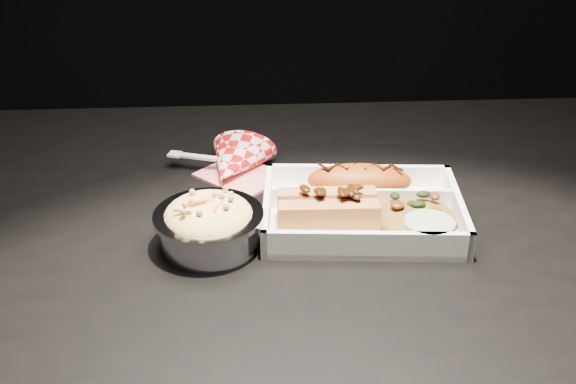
# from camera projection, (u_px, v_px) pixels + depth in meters

# --- Properties ---
(dining_table) EXTENTS (1.20, 0.80, 0.75)m
(dining_table) POSITION_uv_depth(u_px,v_px,m) (340.00, 275.00, 0.98)
(dining_table) COLOR black
(dining_table) RESTS_ON ground
(food_tray) EXTENTS (0.26, 0.20, 0.04)m
(food_tray) POSITION_uv_depth(u_px,v_px,m) (362.00, 214.00, 0.92)
(food_tray) COLOR white
(food_tray) RESTS_ON dining_table
(fried_pastry) EXTENTS (0.14, 0.07, 0.04)m
(fried_pastry) POSITION_uv_depth(u_px,v_px,m) (359.00, 181.00, 0.96)
(fried_pastry) COLOR #A24410
(fried_pastry) RESTS_ON food_tray
(hotdog) EXTENTS (0.12, 0.06, 0.06)m
(hotdog) POSITION_uv_depth(u_px,v_px,m) (328.00, 209.00, 0.89)
(hotdog) COLOR #C97F44
(hotdog) RESTS_ON food_tray
(fried_rice_mound) EXTENTS (0.12, 0.10, 0.03)m
(fried_rice_mound) POSITION_uv_depth(u_px,v_px,m) (415.00, 210.00, 0.91)
(fried_rice_mound) COLOR olive
(fried_rice_mound) RESTS_ON food_tray
(cupcake_liner) EXTENTS (0.06, 0.06, 0.03)m
(cupcake_liner) POSITION_uv_depth(u_px,v_px,m) (429.00, 232.00, 0.86)
(cupcake_liner) COLOR #A5BA8D
(cupcake_liner) RESTS_ON food_tray
(foil_coleslaw_cup) EXTENTS (0.13, 0.13, 0.07)m
(foil_coleslaw_cup) POSITION_uv_depth(u_px,v_px,m) (209.00, 223.00, 0.86)
(foil_coleslaw_cup) COLOR silver
(foil_coleslaw_cup) RESTS_ON dining_table
(napkin_fork) EXTENTS (0.18, 0.15, 0.10)m
(napkin_fork) POSITION_uv_depth(u_px,v_px,m) (234.00, 163.00, 1.04)
(napkin_fork) COLOR red
(napkin_fork) RESTS_ON dining_table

